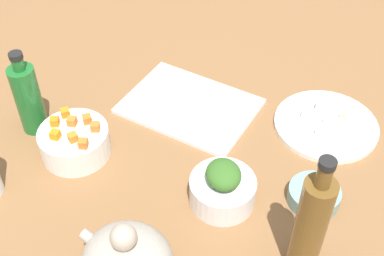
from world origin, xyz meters
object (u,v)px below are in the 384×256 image
(bowl_carrots, at_px, (75,142))
(bottle_0, at_px, (28,98))
(cutting_board, at_px, (190,106))
(bowl_greens, at_px, (222,191))
(plate_tofu, at_px, (326,125))
(bottle_1, at_px, (310,226))
(bowl_small_side, at_px, (314,196))

(bowl_carrots, distance_m, bottle_0, 0.15)
(cutting_board, distance_m, bowl_greens, 0.29)
(bowl_greens, height_order, bottle_0, bottle_0)
(bowl_carrots, bearing_deg, plate_tofu, -143.90)
(bowl_greens, bearing_deg, bottle_1, 160.06)
(bottle_0, xyz_separation_m, bottle_1, (-0.65, 0.06, 0.03))
(bowl_small_side, relative_size, bottle_1, 0.37)
(bowl_greens, xyz_separation_m, bottle_0, (0.47, 0.01, 0.06))
(plate_tofu, xyz_separation_m, bottle_1, (-0.07, 0.37, 0.11))
(cutting_board, relative_size, bottle_0, 1.46)
(plate_tofu, xyz_separation_m, bowl_greens, (0.12, 0.30, 0.02))
(bowl_small_side, height_order, bottle_1, bottle_1)
(cutting_board, distance_m, bottle_1, 0.48)
(plate_tofu, bearing_deg, bowl_carrots, 36.10)
(bowl_small_side, distance_m, bottle_0, 0.64)
(bowl_small_side, xyz_separation_m, bottle_0, (0.63, 0.09, 0.07))
(plate_tofu, relative_size, bowl_greens, 1.82)
(cutting_board, xyz_separation_m, bowl_carrots, (0.15, 0.25, 0.03))
(plate_tofu, height_order, bowl_small_side, bowl_small_side)
(bowl_greens, bearing_deg, bowl_carrots, 4.86)
(bowl_greens, relative_size, bottle_0, 0.63)
(cutting_board, relative_size, bowl_greens, 2.31)
(cutting_board, height_order, bowl_carrots, bowl_carrots)
(plate_tofu, bearing_deg, cutting_board, 15.77)
(bowl_carrots, bearing_deg, bottle_1, 175.75)
(bowl_small_side, height_order, bottle_0, bottle_0)
(bowl_greens, xyz_separation_m, bowl_carrots, (0.34, 0.03, 0.00))
(cutting_board, height_order, bottle_1, bottle_1)
(plate_tofu, height_order, bottle_0, bottle_0)
(cutting_board, xyz_separation_m, bottle_1, (-0.37, 0.28, 0.11))
(bowl_greens, bearing_deg, bowl_small_side, -152.85)
(cutting_board, xyz_separation_m, plate_tofu, (-0.31, -0.09, 0.00))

